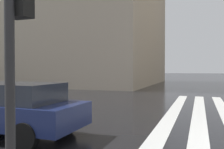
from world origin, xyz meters
The scene contains 3 objects.
haussmann_block_mid centered at (21.79, 19.02, 9.27)m, with size 18.58×23.21×18.94m.
traffic_signal_post centered at (-3.61, 4.59, 2.41)m, with size 0.44×0.30×3.13m.
car_navy centered at (-1.00, 7.18, 0.76)m, with size 1.85×4.10×1.41m.
Camera 1 is at (-6.05, 2.41, 1.77)m, focal length 38.50 mm.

